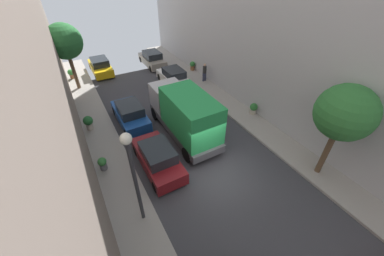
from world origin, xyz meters
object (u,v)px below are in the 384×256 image
parked_car_right_2 (174,78)px  street_tree_1 (345,113)px  potted_plant_2 (88,122)px  parked_car_left_3 (130,114)px  parked_car_right_3 (152,59)px  parked_car_left_4 (100,66)px  potted_plant_1 (254,108)px  street_tree_0 (64,42)px  potted_plant_0 (71,73)px  parked_car_left_2 (158,158)px  pedestrian (205,72)px  lamp_post (132,168)px  delivery_truck (184,113)px  potted_plant_4 (192,65)px  potted_plant_3 (103,163)px

parked_car_right_2 → street_tree_1: street_tree_1 is taller
street_tree_1 → potted_plant_2: size_ratio=5.15×
parked_car_left_3 → street_tree_1: 12.96m
street_tree_1 → parked_car_right_3: bearing=96.6°
parked_car_left_4 → potted_plant_1: size_ratio=4.95×
street_tree_0 → potted_plant_0: (-0.27, 2.41, -3.58)m
parked_car_left_3 → parked_car_left_2: bearing=-90.0°
pedestrian → potted_plant_2: size_ratio=1.67×
pedestrian → street_tree_1: size_ratio=0.32×
parked_car_left_4 → lamp_post: (-1.90, -17.89, 2.74)m
parked_car_left_4 → delivery_truck: bearing=-78.6°
potted_plant_4 → parked_car_left_2: bearing=-127.6°
potted_plant_4 → parked_car_left_3: bearing=-145.4°
street_tree_0 → potted_plant_4: size_ratio=6.08×
parked_car_right_2 → potted_plant_4: parked_car_right_2 is taller
delivery_truck → potted_plant_1: delivery_truck is taller
parked_car_right_3 → parked_car_left_4: bearing=172.6°
street_tree_0 → parked_car_left_4: bearing=46.0°
parked_car_left_2 → pedestrian: size_ratio=2.44×
delivery_truck → street_tree_0: (-5.27, 10.68, 2.47)m
street_tree_1 → potted_plant_4: size_ratio=5.78×
pedestrian → potted_plant_0: size_ratio=1.86×
parked_car_left_2 → delivery_truck: (2.70, 1.85, 1.07)m
delivery_truck → potted_plant_0: bearing=112.9°
lamp_post → street_tree_1: bearing=-12.5°
parked_car_right_3 → potted_plant_4: bearing=-49.4°
potted_plant_0 → potted_plant_3: 13.67m
parked_car_right_2 → potted_plant_3: bearing=-136.4°
pedestrian → potted_plant_1: pedestrian is taller
parked_car_left_2 → street_tree_0: 13.28m
parked_car_left_4 → street_tree_1: 21.67m
parked_car_right_2 → potted_plant_1: 8.19m
street_tree_1 → lamp_post: (-9.53, 2.11, -0.59)m
delivery_truck → street_tree_0: bearing=116.3°
potted_plant_0 → pedestrian: bearing=-31.7°
parked_car_left_4 → potted_plant_4: (8.44, -4.25, -0.07)m
parked_car_left_3 → potted_plant_2: 2.84m
potted_plant_1 → street_tree_1: bearing=-97.2°
parked_car_left_2 → potted_plant_4: parked_car_left_2 is taller
parked_car_right_3 → potted_plant_2: 12.14m
parked_car_left_3 → potted_plant_3: parked_car_left_3 is taller
street_tree_0 → street_tree_1: street_tree_0 is taller
parked_car_right_3 → potted_plant_3: size_ratio=5.21×
potted_plant_3 → potted_plant_0: bearing=90.1°
potted_plant_1 → parked_car_left_2: bearing=-169.9°
parked_car_left_3 → potted_plant_4: size_ratio=4.59×
parked_car_left_4 → delivery_truck: 13.65m
parked_car_right_3 → potted_plant_1: size_ratio=4.95×
parked_car_left_2 → potted_plant_3: parked_car_left_2 is taller
delivery_truck → potted_plant_4: (5.74, 9.09, -1.14)m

